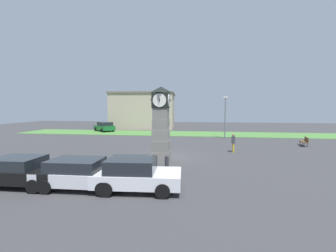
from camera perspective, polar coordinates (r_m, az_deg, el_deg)
name	(u,v)px	position (r m, az deg, el deg)	size (l,w,h in m)	color
ground_plane	(166,157)	(17.55, -0.45, -7.92)	(87.68, 87.68, 0.00)	#38383A
clock_tower	(161,125)	(15.72, -1.80, 0.14)	(1.52, 1.46, 5.28)	gray
bollard_near_tower	(115,179)	(11.18, -13.20, -13.06)	(0.27, 0.27, 0.86)	maroon
bollard_mid_row	(135,173)	(11.98, -8.34, -11.69)	(0.24, 0.24, 0.90)	maroon
bollard_far_row	(152,165)	(13.13, -4.00, -9.87)	(0.28, 0.28, 1.04)	#333338
bollard_end_row	(167,162)	(14.04, -0.32, -9.18)	(0.25, 0.25, 0.91)	#333338
car_navy_sedan	(22,171)	(13.32, -33.08, -9.52)	(3.93, 2.13, 1.40)	black
car_near_tower	(81,173)	(11.62, -21.22, -11.10)	(4.35, 2.08, 1.39)	silver
car_by_building	(136,174)	(10.73, -8.13, -11.95)	(4.08, 2.26, 1.49)	silver
car_far_lot	(104,127)	(37.84, -15.83, -0.15)	(4.25, 4.07, 1.54)	#19602D
bench	(305,141)	(26.30, 31.37, -3.24)	(0.86, 1.68, 0.90)	brown
pedestrian_near_bench	(233,142)	(20.13, 16.25, -3.87)	(0.25, 0.41, 1.59)	gold
street_lamp_near_road	(225,114)	(28.87, 14.33, 3.09)	(0.50, 0.24, 5.28)	slate
warehouse_blue_far	(145,110)	(43.89, -5.97, 3.96)	(12.32, 11.26, 6.65)	#B7A88E
grass_verge_far	(193,134)	(33.25, 6.47, -1.96)	(52.61, 6.57, 0.04)	#477A38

